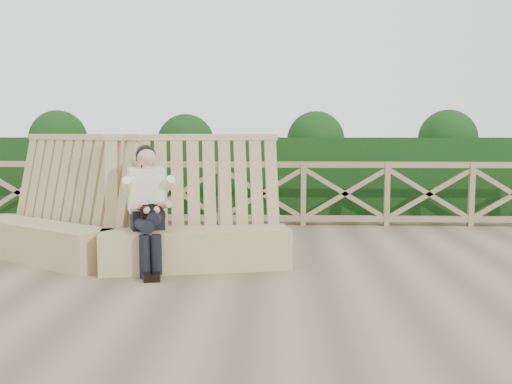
{
  "coord_description": "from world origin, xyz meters",
  "views": [
    {
      "loc": [
        0.27,
        -6.28,
        1.6
      ],
      "look_at": [
        0.02,
        0.4,
        0.9
      ],
      "focal_mm": 40.0,
      "sensor_mm": 36.0,
      "label": 1
    }
  ],
  "objects": [
    {
      "name": "bench",
      "position": [
        -1.67,
        0.53,
        0.4
      ],
      "size": [
        4.19,
        1.83,
        1.6
      ],
      "rotation": [
        0.0,
        0.0,
        -0.14
      ],
      "color": "#9B8258",
      "rests_on": "ground"
    },
    {
      "name": "hedge",
      "position": [
        0.0,
        4.7,
        0.75
      ],
      "size": [
        12.0,
        1.2,
        1.5
      ],
      "primitive_type": "cube",
      "color": "black",
      "rests_on": "ground"
    },
    {
      "name": "guardrail",
      "position": [
        0.0,
        3.5,
        0.55
      ],
      "size": [
        10.1,
        0.09,
        1.1
      ],
      "color": "#9C7A5A",
      "rests_on": "ground"
    },
    {
      "name": "ground",
      "position": [
        0.0,
        0.0,
        0.0
      ],
      "size": [
        60.0,
        60.0,
        0.0
      ],
      "primitive_type": "plane",
      "color": "brown",
      "rests_on": "ground"
    },
    {
      "name": "woman",
      "position": [
        -1.22,
        0.19,
        0.78
      ],
      "size": [
        0.56,
        0.92,
        1.46
      ],
      "rotation": [
        0.0,
        0.0,
        0.37
      ],
      "color": "black",
      "rests_on": "ground"
    }
  ]
}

